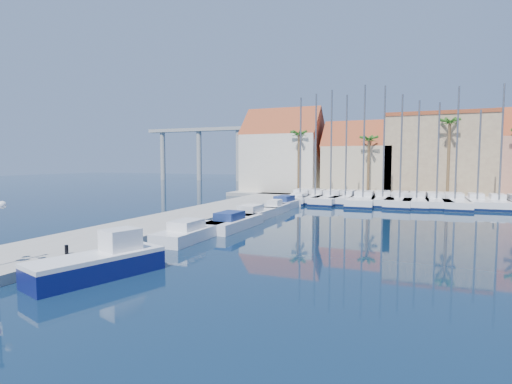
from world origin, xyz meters
TOP-DOWN VIEW (x-y plane):
  - ground at (0.00, 0.00)m, footprint 260.00×260.00m
  - quay_west at (-9.00, 13.50)m, footprint 6.00×77.00m
  - shore_north at (10.00, 48.00)m, footprint 54.00×16.00m
  - bollard at (-6.60, 0.15)m, footprint 0.19×0.19m
  - fishing_boat at (-3.12, -1.11)m, footprint 3.77×6.37m
  - motorboat_west_0 at (-3.98, 8.24)m, footprint 2.22×6.90m
  - motorboat_west_1 at (-3.18, 13.24)m, footprint 2.45×7.13m
  - motorboat_west_2 at (-3.55, 18.38)m, footprint 2.45×7.11m
  - motorboat_west_3 at (-3.15, 23.61)m, footprint 1.66×5.03m
  - motorboat_west_4 at (-3.65, 28.72)m, footprint 2.97×7.49m
  - motorboat_west_5 at (-3.14, 33.04)m, footprint 2.45×6.63m
  - sailboat_0 at (-3.75, 35.42)m, footprint 3.36×10.77m
  - sailboat_1 at (-1.89, 35.99)m, footprint 2.64×9.63m
  - sailboat_2 at (0.23, 35.67)m, footprint 3.61×11.37m
  - sailboat_3 at (1.99, 36.24)m, footprint 3.14×9.30m
  - sailboat_4 at (4.22, 35.34)m, footprint 3.29×11.71m
  - sailboat_5 at (6.40, 36.48)m, footprint 3.38×10.16m
  - sailboat_6 at (8.48, 36.05)m, footprint 3.40×11.34m
  - sailboat_7 at (10.34, 36.20)m, footprint 3.07×10.71m
  - sailboat_8 at (12.45, 36.37)m, footprint 3.33×10.40m
  - sailboat_9 at (14.41, 36.36)m, footprint 2.90×10.79m
  - sailboat_10 at (16.75, 36.73)m, footprint 2.30×8.44m
  - sailboat_11 at (18.90, 36.71)m, footprint 2.37×8.22m
  - building_0 at (-10.00, 47.00)m, footprint 12.30×9.00m
  - building_1 at (2.00, 47.00)m, footprint 10.30×8.00m
  - building_2 at (13.00, 48.00)m, footprint 14.20×10.20m
  - palm_0 at (-6.00, 42.00)m, footprint 2.60×2.60m
  - palm_1 at (4.00, 42.00)m, footprint 2.60×2.60m
  - palm_2 at (14.00, 42.00)m, footprint 2.60×2.60m
  - viaduct at (-39.07, 82.00)m, footprint 48.00×2.20m

SIDE VIEW (x-z plane):
  - ground at x=0.00m, z-range 0.00..0.00m
  - quay_west at x=-9.00m, z-range 0.00..0.50m
  - shore_north at x=10.00m, z-range 0.00..0.50m
  - motorboat_west_3 at x=-3.15m, z-range -0.19..1.21m
  - motorboat_west_0 at x=-3.98m, z-range -0.19..1.21m
  - motorboat_west_1 at x=-3.18m, z-range -0.19..1.21m
  - motorboat_west_2 at x=-3.55m, z-range -0.19..1.21m
  - motorboat_west_4 at x=-3.65m, z-range -0.19..1.21m
  - motorboat_west_5 at x=-3.14m, z-range -0.19..1.21m
  - sailboat_7 at x=10.34m, z-range -5.62..6.77m
  - sailboat_8 at x=12.45m, z-range -5.46..6.61m
  - sailboat_6 at x=8.48m, z-range -6.01..7.16m
  - sailboat_4 at x=4.22m, z-range -6.63..7.80m
  - sailboat_0 at x=-3.75m, z-range -6.13..7.30m
  - sailboat_2 at x=0.23m, z-range -6.50..7.67m
  - sailboat_9 at x=14.41m, z-range -6.30..7.48m
  - sailboat_10 at x=16.75m, z-range -4.96..6.14m
  - sailboat_5 at x=6.40m, z-range -6.59..7.82m
  - sailboat_1 at x=-1.89m, z-range -6.33..7.55m
  - sailboat_3 at x=1.99m, z-range -6.17..7.40m
  - sailboat_11 at x=18.90m, z-range -6.27..7.57m
  - fishing_boat at x=-3.12m, z-range -0.35..1.76m
  - bollard at x=-6.60m, z-range 0.50..0.98m
  - building_1 at x=2.00m, z-range -0.20..10.80m
  - building_2 at x=13.00m, z-range 0.51..12.01m
  - building_0 at x=-10.00m, z-range -0.23..13.27m
  - palm_1 at x=4.00m, z-range 3.56..12.71m
  - palm_0 at x=-6.00m, z-range 4.00..14.15m
  - palm_2 at x=14.00m, z-range 4.44..15.59m
  - viaduct at x=-39.07m, z-range 3.02..17.47m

